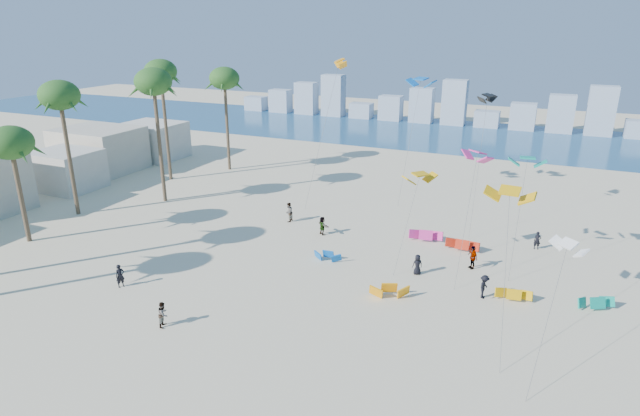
% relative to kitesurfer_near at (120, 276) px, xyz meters
% --- Properties ---
extents(ground, '(220.00, 220.00, 0.00)m').
position_rel_kitesurfer_near_xyz_m(ground, '(8.48, -5.70, -0.88)').
color(ground, beige).
rests_on(ground, ground).
extents(ocean, '(220.00, 220.00, 0.00)m').
position_rel_kitesurfer_near_xyz_m(ocean, '(8.48, 66.30, -0.88)').
color(ocean, navy).
rests_on(ocean, ground).
extents(kitesurfer_near, '(0.67, 0.77, 1.76)m').
position_rel_kitesurfer_near_xyz_m(kitesurfer_near, '(0.00, 0.00, 0.00)').
color(kitesurfer_near, black).
rests_on(kitesurfer_near, ground).
extents(kitesurfer_mid, '(0.86, 0.98, 1.70)m').
position_rel_kitesurfer_near_xyz_m(kitesurfer_mid, '(6.42, -2.96, -0.03)').
color(kitesurfer_mid, gray).
rests_on(kitesurfer_mid, ground).
extents(kitesurfers_far, '(23.21, 11.52, 1.93)m').
position_rel_kitesurfer_near_xyz_m(kitesurfers_far, '(16.16, 13.91, 0.01)').
color(kitesurfers_far, black).
rests_on(kitesurfers_far, ground).
extents(grounded_kites, '(22.59, 12.55, 0.96)m').
position_rel_kitesurfer_near_xyz_m(grounded_kites, '(21.60, 12.45, -0.44)').
color(grounded_kites, blue).
rests_on(grounded_kites, ground).
extents(flying_kites, '(34.30, 32.89, 15.49)m').
position_rel_kitesurfer_near_xyz_m(flying_kites, '(20.83, 18.44, 9.57)').
color(flying_kites, '#DFA10B').
rests_on(flying_kites, ground).
extents(palm_row, '(9.12, 44.80, 14.48)m').
position_rel_kitesurfer_near_xyz_m(palm_row, '(-12.69, 10.46, 10.60)').
color(palm_row, brown).
rests_on(palm_row, ground).
extents(beachfront_buildings, '(11.50, 43.00, 6.00)m').
position_rel_kitesurfer_near_xyz_m(beachfront_buildings, '(-25.22, 15.11, 1.79)').
color(beachfront_buildings, beige).
rests_on(beachfront_buildings, ground).
extents(distant_skyline, '(85.00, 3.00, 8.40)m').
position_rel_kitesurfer_near_xyz_m(distant_skyline, '(7.29, 76.30, 2.21)').
color(distant_skyline, '#9EADBF').
rests_on(distant_skyline, ground).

